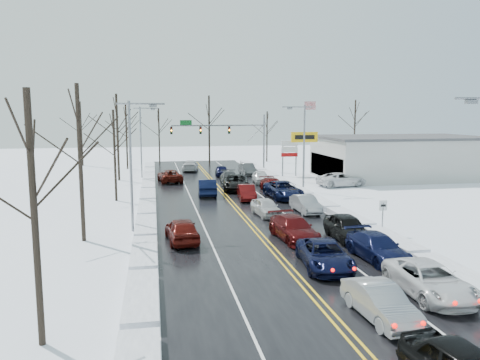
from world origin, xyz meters
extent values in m
plane|color=white|center=(0.00, 0.00, 0.00)|extent=(160.00, 160.00, 0.00)
cube|color=black|center=(0.00, 2.00, 0.01)|extent=(14.00, 84.00, 0.01)
cube|color=white|center=(-7.60, 2.00, 0.00)|extent=(1.45, 72.00, 0.54)
cube|color=white|center=(7.60, 2.00, 0.00)|extent=(1.45, 72.00, 0.54)
cylinder|color=slate|center=(8.50, 28.00, 4.00)|extent=(0.24, 0.24, 8.00)
cylinder|color=slate|center=(2.00, 28.00, 6.50)|extent=(13.00, 0.18, 0.18)
cylinder|color=slate|center=(7.30, 28.00, 5.40)|extent=(2.33, 0.10, 2.33)
cube|color=#0C591E|center=(-2.50, 28.00, 6.90)|extent=(1.60, 0.08, 0.70)
cube|color=black|center=(3.50, 28.00, 5.85)|extent=(0.32, 0.25, 1.05)
sphere|color=#3F0705|center=(3.50, 27.84, 6.15)|extent=(0.20, 0.20, 0.20)
sphere|color=orange|center=(3.50, 27.84, 5.85)|extent=(0.22, 0.22, 0.22)
sphere|color=black|center=(3.50, 27.84, 5.55)|extent=(0.20, 0.20, 0.20)
cube|color=black|center=(-0.50, 28.00, 5.85)|extent=(0.32, 0.25, 1.05)
sphere|color=#3F0705|center=(-0.50, 27.84, 6.15)|extent=(0.20, 0.20, 0.20)
sphere|color=orange|center=(-0.50, 27.84, 5.85)|extent=(0.22, 0.22, 0.22)
sphere|color=black|center=(-0.50, 27.84, 5.55)|extent=(0.20, 0.20, 0.20)
cube|color=black|center=(-4.50, 28.00, 5.85)|extent=(0.32, 0.25, 1.05)
sphere|color=#3F0705|center=(-4.50, 27.84, 6.15)|extent=(0.20, 0.20, 0.20)
sphere|color=orange|center=(-4.50, 27.84, 5.85)|extent=(0.22, 0.22, 0.22)
sphere|color=black|center=(-4.50, 27.84, 5.55)|extent=(0.20, 0.20, 0.20)
cylinder|color=slate|center=(10.50, 16.00, 2.80)|extent=(0.20, 0.20, 5.60)
cube|color=yellow|center=(10.50, 16.00, 5.40)|extent=(3.20, 0.30, 1.20)
cube|color=black|center=(10.50, 15.83, 5.40)|extent=(2.40, 0.04, 0.50)
cylinder|color=slate|center=(9.60, 22.00, 2.00)|extent=(0.16, 0.16, 4.00)
cylinder|color=slate|center=(11.40, 22.00, 2.00)|extent=(0.16, 0.16, 4.00)
cube|color=white|center=(10.50, 22.00, 4.30)|extent=(2.20, 0.22, 0.70)
cube|color=white|center=(10.50, 22.00, 3.50)|extent=(2.20, 0.22, 0.70)
cube|color=#9F0C0D|center=(10.50, 22.00, 2.80)|extent=(2.20, 0.22, 0.50)
cylinder|color=slate|center=(8.20, -8.00, 1.10)|extent=(0.08, 0.08, 2.20)
cube|color=white|center=(8.20, -8.00, 2.00)|extent=(0.55, 0.05, 0.70)
cube|color=black|center=(8.20, -8.04, 2.00)|extent=(0.35, 0.02, 0.15)
cylinder|color=silver|center=(15.00, 30.00, 5.00)|extent=(0.14, 0.14, 10.00)
cube|color=beige|center=(24.00, 18.00, 2.50)|extent=(20.00, 12.00, 5.00)
cube|color=#262628|center=(14.05, 18.00, 1.60)|extent=(0.10, 11.00, 2.80)
cube|color=#3F3F42|center=(24.00, 18.00, 5.15)|extent=(20.40, 12.40, 0.30)
cube|color=slate|center=(6.90, -18.00, 8.65)|extent=(0.50, 0.25, 0.18)
cylinder|color=slate|center=(8.50, 10.00, 4.50)|extent=(0.18, 0.18, 9.00)
cylinder|color=slate|center=(7.70, 10.00, 8.80)|extent=(3.20, 0.12, 0.12)
cube|color=slate|center=(6.90, 10.00, 8.65)|extent=(0.50, 0.25, 0.18)
cylinder|color=slate|center=(-8.50, -4.00, 4.50)|extent=(0.18, 0.18, 9.00)
cylinder|color=slate|center=(-7.70, -4.00, 8.80)|extent=(3.20, 0.12, 0.12)
cube|color=slate|center=(-6.90, -4.00, 8.65)|extent=(0.50, 0.25, 0.18)
cylinder|color=slate|center=(-8.50, 24.00, 4.50)|extent=(0.18, 0.18, 9.00)
cylinder|color=slate|center=(-7.70, 24.00, 8.80)|extent=(3.20, 0.12, 0.12)
cube|color=slate|center=(-6.90, 24.00, 8.65)|extent=(0.50, 0.25, 0.18)
cylinder|color=#2D231C|center=(-11.00, -20.00, 4.50)|extent=(0.24, 0.24, 9.00)
cylinder|color=#2D231C|center=(-11.50, -6.00, 5.00)|extent=(0.27, 0.27, 10.00)
cylinder|color=#2D231C|center=(-10.50, 8.00, 4.25)|extent=(0.23, 0.23, 8.50)
cylinder|color=#2D231C|center=(-11.20, 22.00, 5.25)|extent=(0.28, 0.28, 10.50)
cylinder|color=#2D231C|center=(-10.80, 34.00, 4.75)|extent=(0.25, 0.25, 9.50)
cylinder|color=#2D231C|center=(-18.00, 40.00, 5.00)|extent=(0.27, 0.27, 10.00)
cylinder|color=#2D231C|center=(-6.00, 41.00, 4.50)|extent=(0.24, 0.24, 9.00)
cylinder|color=#2D231C|center=(2.00, 39.00, 5.50)|extent=(0.29, 0.29, 11.00)
cylinder|color=#2D231C|center=(12.00, 40.50, 4.25)|extent=(0.23, 0.23, 8.50)
cylinder|color=#2D231C|center=(28.00, 41.00, 5.25)|extent=(0.28, 0.28, 10.50)
imported|color=#9B9EA3|center=(1.80, -20.23, 0.00)|extent=(1.70, 4.32, 1.40)
imported|color=black|center=(1.87, -13.87, 0.00)|extent=(2.92, 5.32, 1.41)
imported|color=#45090A|center=(1.89, -8.21, 0.00)|extent=(2.57, 5.37, 1.51)
imported|color=silver|center=(1.82, -0.88, 0.00)|extent=(2.04, 4.25, 1.40)
imported|color=#4C0A0A|center=(1.66, 6.25, 0.00)|extent=(1.89, 4.44, 1.43)
imported|color=black|center=(1.67, 12.04, 0.00)|extent=(3.48, 6.19, 1.63)
imported|color=#3A3D3F|center=(1.65, 16.61, 0.00)|extent=(2.50, 5.13, 1.44)
imported|color=black|center=(1.80, 23.62, 0.00)|extent=(1.92, 4.17, 1.38)
imported|color=silver|center=(5.14, -18.37, 0.00)|extent=(2.53, 5.29, 1.45)
imported|color=black|center=(5.26, -13.14, 0.00)|extent=(2.34, 5.11, 1.45)
imported|color=black|center=(5.29, -8.88, 0.00)|extent=(2.06, 4.90, 1.65)
imported|color=gray|center=(5.36, -0.25, 0.00)|extent=(1.65, 4.35, 1.42)
imported|color=black|center=(5.32, 6.44, 0.00)|extent=(2.98, 6.02, 1.64)
imported|color=#4D0A0A|center=(5.33, 10.60, 0.00)|extent=(2.23, 4.82, 1.36)
imported|color=silver|center=(5.39, 16.40, 0.00)|extent=(2.13, 4.50, 1.49)
imported|color=#3F4244|center=(5.31, 23.97, 0.00)|extent=(1.73, 4.74, 1.55)
imported|color=black|center=(-1.76, 9.43, 0.00)|extent=(2.05, 5.07, 1.64)
imported|color=#4D110A|center=(-5.11, 19.37, 0.00)|extent=(3.10, 5.67, 1.51)
imported|color=silver|center=(-1.84, 29.89, 0.00)|extent=(2.82, 5.53, 1.54)
imported|color=#55100B|center=(-5.28, -7.42, 0.00)|extent=(2.21, 4.73, 1.56)
imported|color=white|center=(13.81, 12.45, 0.00)|extent=(5.87, 3.19, 1.56)
imported|color=#95979D|center=(17.16, 15.68, 0.00)|extent=(2.12, 4.94, 1.42)
imported|color=black|center=(15.13, 21.02, 0.00)|extent=(2.26, 4.44, 1.45)
camera|label=1|loc=(-6.92, -36.66, 8.15)|focal=35.00mm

